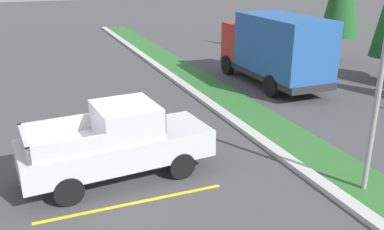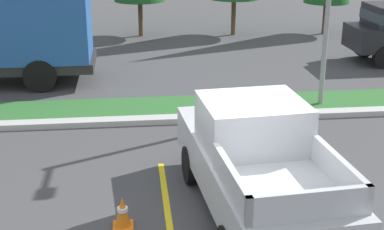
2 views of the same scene
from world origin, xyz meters
name	(u,v)px [view 1 (image 1 of 2)]	position (x,y,z in m)	size (l,w,h in m)	color
ground_plane	(115,170)	(0.00, 0.00, 0.00)	(120.00, 120.00, 0.00)	#424244
parking_line_near	(108,154)	(-1.15, 0.03, 0.00)	(0.12, 4.80, 0.01)	yellow
parking_line_far	(133,203)	(1.95, 0.03, 0.00)	(0.12, 4.80, 0.01)	yellow
curb_strip	(264,142)	(0.00, 5.00, 0.07)	(56.00, 0.40, 0.15)	#B2B2AD
grass_median	(292,139)	(0.00, 6.10, 0.03)	(56.00, 1.80, 0.06)	#2D662D
pickup_truck_main	(119,142)	(0.39, 0.08, 1.04)	(2.34, 5.37, 2.10)	black
cargo_truck_distant	(275,48)	(-6.14, 9.17, 1.85)	(6.81, 2.52, 3.40)	black
street_light	(379,54)	(3.59, 5.73, 3.68)	(0.24, 1.49, 6.27)	gray
traffic_cone	(98,137)	(-1.96, -0.11, 0.29)	(0.36, 0.36, 0.60)	orange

